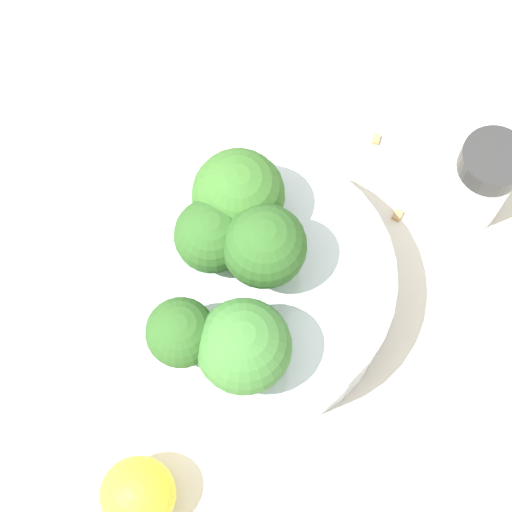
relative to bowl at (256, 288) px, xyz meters
The scene contains 11 objects.
ground_plane 0.03m from the bowl, ahead, with size 3.00×3.00×0.00m, color beige.
bowl is the anchor object (origin of this frame).
broccoli_floret_0 0.06m from the bowl, 23.03° to the left, with size 0.04×0.04×0.05m.
broccoli_floret_1 0.08m from the bowl, 133.71° to the left, with size 0.05×0.05×0.06m.
broccoli_floret_2 0.06m from the bowl, 66.49° to the right, with size 0.05×0.05×0.06m.
broccoli_floret_3 0.08m from the bowl, 98.83° to the left, with size 0.04×0.04×0.05m.
broccoli_floret_4 0.07m from the bowl, 24.09° to the right, with size 0.05×0.05×0.06m.
pepper_shaker 0.16m from the bowl, 103.78° to the right, with size 0.04×0.04×0.07m.
lemon_wedge 0.14m from the bowl, 112.06° to the left, with size 0.04×0.04×0.04m, color yellow.
almond_crumb_0 0.15m from the bowl, 74.44° to the right, with size 0.01×0.00×0.01m, color #AD7F4C.
almond_crumb_1 0.11m from the bowl, 96.77° to the right, with size 0.01×0.01×0.01m, color #AD7F4C.
Camera 1 is at (-0.13, 0.11, 0.53)m, focal length 60.00 mm.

